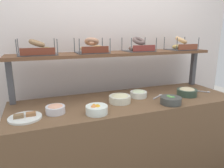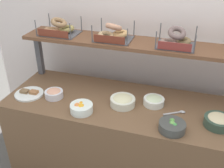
# 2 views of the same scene
# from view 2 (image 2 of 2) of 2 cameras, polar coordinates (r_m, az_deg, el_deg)

# --- Properties ---
(back_wall) EXTENTS (3.33, 0.06, 2.40)m
(back_wall) POSITION_cam_2_polar(r_m,az_deg,el_deg) (2.44, 8.28, 9.37)
(back_wall) COLOR silver
(back_wall) RESTS_ON ground_plane
(deli_counter) EXTENTS (2.13, 0.70, 0.85)m
(deli_counter) POSITION_cam_2_polar(r_m,az_deg,el_deg) (2.37, 4.52, -13.05)
(deli_counter) COLOR brown
(deli_counter) RESTS_ON ground_plane
(shelf_riser_left) EXTENTS (0.05, 0.05, 0.40)m
(shelf_riser_left) POSITION_cam_2_polar(r_m,az_deg,el_deg) (2.60, -15.63, 6.25)
(shelf_riser_left) COLOR #4C4C51
(shelf_riser_left) RESTS_ON deli_counter
(upper_shelf) EXTENTS (2.09, 0.32, 0.03)m
(upper_shelf) POSITION_cam_2_polar(r_m,az_deg,el_deg) (2.16, 7.08, 8.61)
(upper_shelf) COLOR brown
(upper_shelf) RESTS_ON shelf_riser_left
(bowl_fruit_salad) EXTENTS (0.17, 0.17, 0.08)m
(bowl_fruit_salad) POSITION_cam_2_polar(r_m,az_deg,el_deg) (2.01, -6.75, -5.21)
(bowl_fruit_salad) COLOR white
(bowl_fruit_salad) RESTS_ON deli_counter
(bowl_potato_salad) EXTENTS (0.20, 0.20, 0.08)m
(bowl_potato_salad) POSITION_cam_2_polar(r_m,az_deg,el_deg) (2.08, 2.35, -3.69)
(bowl_potato_salad) COLOR silver
(bowl_potato_salad) RESTS_ON deli_counter
(bowl_lox_spread) EXTENTS (0.15, 0.15, 0.07)m
(bowl_lox_spread) POSITION_cam_2_polar(r_m,az_deg,el_deg) (2.23, -12.59, -2.02)
(bowl_lox_spread) COLOR silver
(bowl_lox_spread) RESTS_ON deli_counter
(bowl_veggie_mix) EXTENTS (0.19, 0.19, 0.07)m
(bowl_veggie_mix) POSITION_cam_2_polar(r_m,az_deg,el_deg) (1.87, 13.02, -9.01)
(bowl_veggie_mix) COLOR #414340
(bowl_veggie_mix) RESTS_ON deli_counter
(bowl_tuna_salad) EXTENTS (0.20, 0.20, 0.08)m
(bowl_tuna_salad) POSITION_cam_2_polar(r_m,az_deg,el_deg) (2.00, 22.23, -7.47)
(bowl_tuna_salad) COLOR #33483A
(bowl_tuna_salad) RESTS_ON deli_counter
(bowl_scallion_spread) EXTENTS (0.17, 0.17, 0.07)m
(bowl_scallion_spread) POSITION_cam_2_polar(r_m,az_deg,el_deg) (2.11, 9.15, -3.63)
(bowl_scallion_spread) COLOR white
(bowl_scallion_spread) RESTS_ON deli_counter
(serving_plate_white) EXTENTS (0.24, 0.24, 0.04)m
(serving_plate_white) POSITION_cam_2_polar(r_m,az_deg,el_deg) (2.33, -17.68, -2.00)
(serving_plate_white) COLOR white
(serving_plate_white) RESTS_ON deli_counter
(serving_spoon_near_plate) EXTENTS (0.16, 0.11, 0.01)m
(serving_spoon_near_plate) POSITION_cam_2_polar(r_m,az_deg,el_deg) (2.06, 14.19, -6.02)
(serving_spoon_near_plate) COLOR #B7B7BC
(serving_spoon_near_plate) RESTS_ON deli_counter
(bagel_basket_everything) EXTENTS (0.33, 0.25, 0.14)m
(bagel_basket_everything) POSITION_cam_2_polar(r_m,az_deg,el_deg) (2.38, -11.51, 11.77)
(bagel_basket_everything) COLOR #4C4C51
(bagel_basket_everything) RESTS_ON upper_shelf
(bagel_basket_sesame) EXTENTS (0.30, 0.24, 0.15)m
(bagel_basket_sesame) POSITION_cam_2_polar(r_m,az_deg,el_deg) (2.19, 0.27, 10.94)
(bagel_basket_sesame) COLOR #4C4C51
(bagel_basket_sesame) RESTS_ON upper_shelf
(bagel_basket_poppy) EXTENTS (0.29, 0.26, 0.15)m
(bagel_basket_poppy) POSITION_cam_2_polar(r_m,az_deg,el_deg) (2.10, 13.79, 9.26)
(bagel_basket_poppy) COLOR #4C4C51
(bagel_basket_poppy) RESTS_ON upper_shelf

